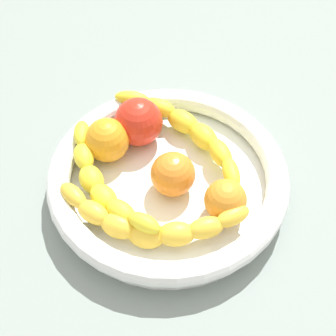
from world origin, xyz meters
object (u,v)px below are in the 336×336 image
Objects in this scene: fruit_bowl at (168,178)px; orange_mid_left at (225,200)px; banana_draped_left at (102,184)px; orange_mid_right at (108,139)px; orange_front at (173,174)px; banana_arching_top at (148,224)px; banana_draped_right at (188,130)px; tomato_red at (138,122)px.

orange_mid_left reaches higher than fruit_bowl.
banana_draped_left reaches higher than fruit_bowl.
orange_mid_left is 18.60cm from orange_mid_right.
banana_draped_left is 3.28× the size of orange_front.
banana_arching_top is at bearing -82.81° from orange_front.
fruit_bowl is at bearing 45.06° from banana_draped_left.
orange_mid_right reaches higher than banana_draped_right.
banana_draped_right is 3.46× the size of tomato_red.
banana_draped_right is 16.50cm from banana_arching_top.
orange_mid_right is (-8.63, -7.57, 0.55)cm from banana_draped_right.
banana_arching_top is 16.49cm from tomato_red.
fruit_bowl is 5.44× the size of orange_front.
orange_front is (2.20, -8.36, 0.43)cm from banana_draped_right.
orange_mid_left reaches higher than banana_draped_left.
banana_draped_right is 1.02× the size of banana_arching_top.
tomato_red reaches higher than banana_arching_top.
orange_mid_right reaches higher than orange_front.
fruit_bowl is 5.95× the size of orange_mid_left.
banana_arching_top is at bearing -53.77° from tomato_red.
banana_arching_top is 3.95× the size of orange_front.
banana_arching_top is at bearing -13.79° from banana_draped_left.
banana_draped_left is 0.81× the size of banana_draped_right.
orange_mid_left is (7.74, -0.14, -0.26)cm from orange_front.
orange_mid_right is at bearing -138.74° from banana_draped_right.
banana_draped_left is 3.15× the size of orange_mid_right.
fruit_bowl is 8.06cm from banana_draped_right.
orange_front reaches higher than banana_draped_right.
orange_front is 7.75cm from orange_mid_left.
banana_draped_left is at bearing -142.08° from orange_front.
banana_draped_left reaches higher than banana_draped_right.
orange_front is 10.86cm from orange_mid_right.
orange_mid_left is (15.15, 5.63, 0.10)cm from banana_draped_left.
orange_front reaches higher than banana_draped_left.
orange_front is (1.07, -0.58, 2.21)cm from fruit_bowl.
orange_front is 0.86× the size of tomato_red.
banana_draped_right is 13.08cm from orange_mid_left.
orange_mid_right is (-10.84, 0.78, 0.12)cm from orange_front.
tomato_red is at bearing 148.06° from orange_front.
banana_arching_top is at bearing -76.22° from fruit_bowl.
orange_mid_left is at bearing 48.70° from banana_arching_top.
banana_draped_left is at bearing -62.35° from orange_mid_right.
tomato_red is at bearing 126.23° from banana_arching_top.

